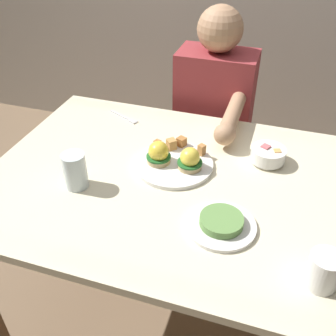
% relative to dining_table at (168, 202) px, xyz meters
% --- Properties ---
extents(ground_plane, '(6.00, 6.00, 0.00)m').
position_rel_dining_table_xyz_m(ground_plane, '(0.00, 0.00, -0.63)').
color(ground_plane, '#7F664C').
extents(dining_table, '(1.20, 0.90, 0.74)m').
position_rel_dining_table_xyz_m(dining_table, '(0.00, 0.00, 0.00)').
color(dining_table, beige).
rests_on(dining_table, ground_plane).
extents(eggs_benedict_plate, '(0.27, 0.27, 0.09)m').
position_rel_dining_table_xyz_m(eggs_benedict_plate, '(0.00, 0.07, 0.13)').
color(eggs_benedict_plate, white).
rests_on(eggs_benedict_plate, dining_table).
extents(fruit_bowl, '(0.12, 0.12, 0.06)m').
position_rel_dining_table_xyz_m(fruit_bowl, '(0.30, 0.19, 0.14)').
color(fruit_bowl, white).
rests_on(fruit_bowl, dining_table).
extents(coffee_mug, '(0.11, 0.08, 0.09)m').
position_rel_dining_table_xyz_m(coffee_mug, '(0.48, -0.29, 0.16)').
color(coffee_mug, white).
rests_on(coffee_mug, dining_table).
extents(fork, '(0.15, 0.08, 0.00)m').
position_rel_dining_table_xyz_m(fork, '(-0.29, 0.33, 0.11)').
color(fork, silver).
rests_on(fork, dining_table).
extents(water_glass_near, '(0.07, 0.07, 0.12)m').
position_rel_dining_table_xyz_m(water_glass_near, '(-0.26, -0.13, 0.16)').
color(water_glass_near, silver).
rests_on(water_glass_near, dining_table).
extents(side_plate, '(0.20, 0.20, 0.04)m').
position_rel_dining_table_xyz_m(side_plate, '(0.21, -0.17, 0.12)').
color(side_plate, white).
rests_on(side_plate, dining_table).
extents(diner_person, '(0.34, 0.54, 1.14)m').
position_rel_dining_table_xyz_m(diner_person, '(0.02, 0.60, 0.02)').
color(diner_person, '#33333D').
rests_on(diner_person, ground_plane).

